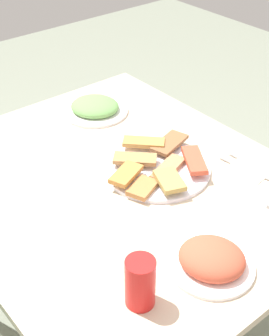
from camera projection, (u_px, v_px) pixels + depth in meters
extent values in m
plane|color=gray|center=(123.00, 334.00, 1.85)|extent=(6.00, 6.00, 0.00)
cube|color=beige|center=(119.00, 184.00, 1.43)|extent=(1.13, 0.94, 0.02)
cylinder|color=#444E4D|center=(124.00, 159.00, 2.17)|extent=(0.04, 0.04, 0.70)
cylinder|color=white|center=(157.00, 169.00, 1.46)|extent=(0.32, 0.32, 0.01)
cube|color=tan|center=(170.00, 180.00, 1.36)|extent=(0.12, 0.10, 0.01)
cube|color=#B87942|center=(143.00, 188.00, 1.36)|extent=(0.09, 0.11, 0.01)
cube|color=#B27E4B|center=(135.00, 159.00, 1.46)|extent=(0.13, 0.13, 0.01)
cube|color=#C88B44|center=(144.00, 142.00, 1.53)|extent=(0.13, 0.13, 0.01)
cube|color=tan|center=(168.00, 169.00, 1.44)|extent=(0.09, 0.15, 0.02)
cube|color=#C5833E|center=(126.00, 174.00, 1.39)|extent=(0.09, 0.12, 0.01)
cube|color=#8E5D39|center=(169.00, 143.00, 1.53)|extent=(0.10, 0.15, 0.01)
cube|color=#D05036|center=(194.00, 160.00, 1.44)|extent=(0.14, 0.12, 0.02)
cylinder|color=white|center=(95.00, 111.00, 1.75)|extent=(0.23, 0.23, 0.01)
ellipsoid|color=#6EA757|center=(95.00, 106.00, 1.74)|extent=(0.22, 0.22, 0.05)
cylinder|color=white|center=(211.00, 265.00, 1.15)|extent=(0.21, 0.21, 0.01)
ellipsoid|color=#D2553A|center=(212.00, 258.00, 1.13)|extent=(0.20, 0.20, 0.07)
sphere|color=#F5E449|center=(234.00, 253.00, 1.15)|extent=(0.03, 0.03, 0.03)
cylinder|color=red|center=(140.00, 282.00, 1.03)|extent=(0.07, 0.07, 0.12)
cube|color=white|center=(252.00, 168.00, 1.47)|extent=(0.13, 0.13, 0.00)
cube|color=silver|center=(256.00, 164.00, 1.48)|extent=(0.18, 0.04, 0.00)
cube|color=silver|center=(248.00, 169.00, 1.46)|extent=(0.19, 0.05, 0.00)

